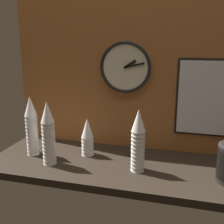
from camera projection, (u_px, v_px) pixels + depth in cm
name	position (u px, v px, depth cm)	size (l,w,h in cm)	color
ground_plane	(133.00, 167.00, 153.40)	(160.00, 56.00, 4.00)	black
wall_tiled_back	(143.00, 63.00, 164.38)	(160.00, 3.00, 105.00)	#A3602D
cup_stack_left	(48.00, 133.00, 149.42)	(7.25, 7.25, 34.78)	white
cup_stack_center_left	(87.00, 137.00, 162.62)	(7.25, 7.25, 22.10)	white
cup_stack_center_right	(138.00, 141.00, 141.73)	(7.25, 7.25, 32.67)	white
cup_stack_far_left	(32.00, 126.00, 162.26)	(7.25, 7.25, 34.78)	white
wall_clock	(125.00, 67.00, 164.73)	(30.66, 2.70, 30.66)	beige
menu_board	(221.00, 99.00, 155.78)	(49.32, 1.32, 44.19)	black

